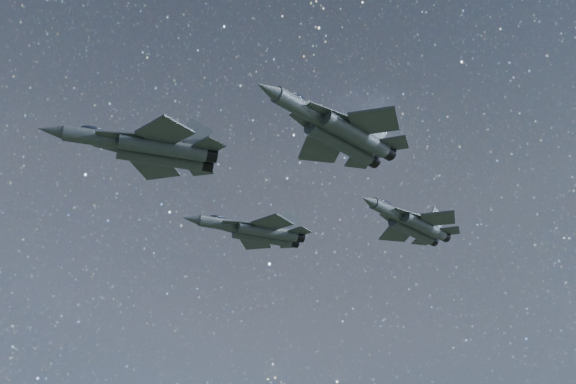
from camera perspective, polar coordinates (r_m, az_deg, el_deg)
name	(u,v)px	position (r m, az deg, el deg)	size (l,w,h in m)	color
jet_lead	(148,148)	(65.35, -11.80, 3.68)	(17.20, 12.15, 4.36)	#30383C
jet_left	(255,231)	(85.67, -2.77, -3.33)	(16.27, 11.61, 4.16)	#30383C
jet_right	(338,131)	(66.58, 4.26, 5.20)	(18.14, 11.98, 4.64)	#30383C
jet_slot	(412,223)	(87.51, 10.42, -2.64)	(16.62, 10.95, 4.26)	#30383C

